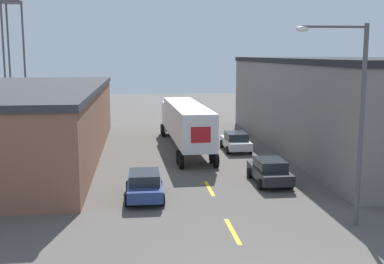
{
  "coord_description": "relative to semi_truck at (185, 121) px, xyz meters",
  "views": [
    {
      "loc": [
        -3.98,
        -13.28,
        7.52
      ],
      "look_at": [
        -0.48,
        17.4,
        2.53
      ],
      "focal_mm": 45.0,
      "sensor_mm": 36.0,
      "label": 1
    }
  ],
  "objects": [
    {
      "name": "street_lamp",
      "position": [
        5.48,
        -18.57,
        2.88
      ],
      "size": [
        3.17,
        0.32,
        8.81
      ],
      "color": "#4C4C51",
      "rests_on": "ground_plane"
    },
    {
      "name": "parked_car_left_far",
      "position": [
        -3.45,
        -13.49,
        -1.49
      ],
      "size": [
        1.99,
        4.23,
        1.46
      ],
      "color": "navy",
      "rests_on": "ground_plane"
    },
    {
      "name": "warehouse_right",
      "position": [
        13.29,
        -1.23,
        1.38
      ],
      "size": [
        12.75,
        30.01,
        7.25
      ],
      "color": "slate",
      "rests_on": "ground_plane"
    },
    {
      "name": "semi_truck",
      "position": [
        0.0,
        0.0,
        0.0
      ],
      "size": [
        3.19,
        16.0,
        3.7
      ],
      "rotation": [
        0.0,
        0.0,
        0.04
      ],
      "color": "silver",
      "rests_on": "ground_plane"
    },
    {
      "name": "parked_car_right_mid",
      "position": [
        3.93,
        -11.24,
        -1.49
      ],
      "size": [
        1.99,
        4.23,
        1.46
      ],
      "color": "black",
      "rests_on": "ground_plane"
    },
    {
      "name": "road_centerline",
      "position": [
        0.24,
        -18.68,
        -2.25
      ],
      "size": [
        0.2,
        16.56,
        0.01
      ],
      "color": "yellow",
      "rests_on": "ground_plane"
    },
    {
      "name": "parked_car_right_far",
      "position": [
        3.93,
        -1.42,
        -1.49
      ],
      "size": [
        1.99,
        4.23,
        1.46
      ],
      "color": "silver",
      "rests_on": "ground_plane"
    },
    {
      "name": "warehouse_left",
      "position": [
        -12.97,
        -1.84,
        0.37
      ],
      "size": [
        13.06,
        27.61,
        5.24
      ],
      "color": "brown",
      "rests_on": "ground_plane"
    }
  ]
}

